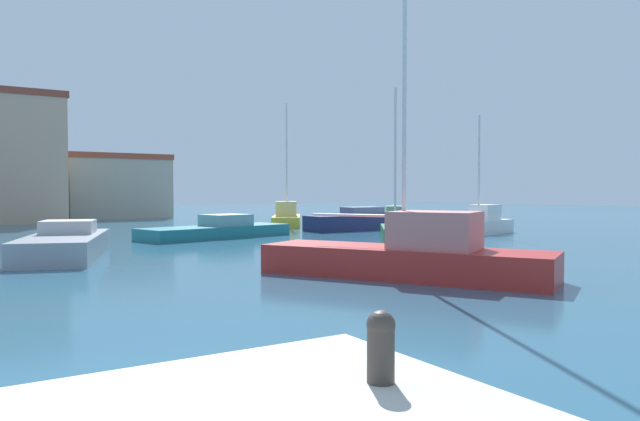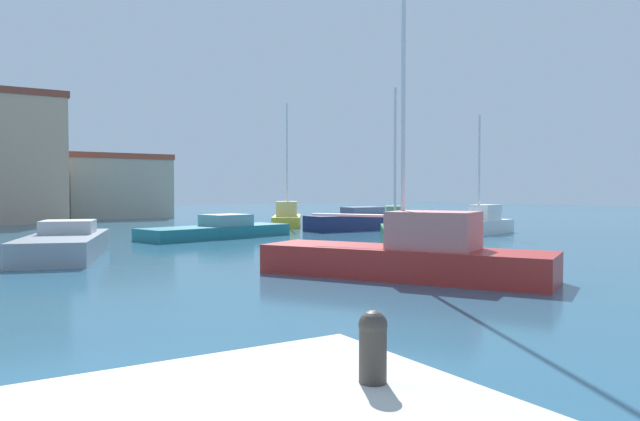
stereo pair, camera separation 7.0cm
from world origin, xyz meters
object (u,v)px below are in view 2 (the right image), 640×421
Objects in this scene: motorboat_navy_inner_mooring at (361,221)px; sailboat_yellow_far_right at (287,217)px; motorboat_grey_center_channel at (65,244)px; sailboat_green_near_pier at (395,232)px; mooring_bollard at (373,343)px; sailboat_white_behind_lamppost at (480,224)px; motorboat_teal_distant_east at (218,230)px; sailboat_red_distant_north at (409,254)px.

sailboat_yellow_far_right is (-1.95, 6.25, 0.05)m from motorboat_navy_inner_mooring.
motorboat_navy_inner_mooring is at bearing -72.66° from sailboat_yellow_far_right.
sailboat_green_near_pier is at bearing -13.83° from motorboat_grey_center_channel.
mooring_bollard is 22.22m from sailboat_green_near_pier.
sailboat_white_behind_lamppost is (23.32, 20.46, -0.72)m from mooring_bollard.
motorboat_teal_distant_east is at bearing 117.76° from sailboat_green_near_pier.
sailboat_white_behind_lamppost is at bearing 36.70° from sailboat_red_distant_north.
mooring_bollard is 0.05× the size of sailboat_red_distant_north.
mooring_bollard is 0.08× the size of sailboat_white_behind_lamppost.
sailboat_white_behind_lamppost is 0.78× the size of sailboat_yellow_far_right.
sailboat_red_distant_north is at bearing -126.91° from sailboat_green_near_pier.
motorboat_navy_inner_mooring is 0.85× the size of sailboat_yellow_far_right.
motorboat_navy_inner_mooring reaches higher than motorboat_teal_distant_east.
motorboat_teal_distant_east is at bearing 34.19° from motorboat_grey_center_channel.
sailboat_green_near_pier is at bearing 53.09° from sailboat_red_distant_north.
sailboat_red_distant_north is at bearing -143.30° from sailboat_white_behind_lamppost.
motorboat_teal_distant_east is 10.20m from sailboat_green_near_pier.
motorboat_teal_distant_east is 1.13× the size of motorboat_grey_center_channel.
sailboat_white_behind_lamppost is 0.78× the size of motorboat_teal_distant_east.
sailboat_red_distant_north is at bearing -93.62° from motorboat_teal_distant_east.
sailboat_yellow_far_right is at bearing 113.29° from sailboat_white_behind_lamppost.
motorboat_teal_distant_east is 10.29m from motorboat_navy_inner_mooring.
sailboat_yellow_far_right reaches higher than sailboat_green_near_pier.
sailboat_white_behind_lamppost is 0.97× the size of sailboat_green_near_pier.
motorboat_grey_center_channel is at bearing 87.25° from mooring_bollard.
mooring_bollard is 0.06× the size of motorboat_teal_distant_east.
mooring_bollard is at bearing -92.75° from motorboat_grey_center_channel.
motorboat_navy_inner_mooring is 21.11m from sailboat_red_distant_north.
sailboat_green_near_pier reaches higher than sailboat_white_behind_lamppost.
motorboat_grey_center_channel is (-7.42, 10.99, -0.19)m from sailboat_red_distant_north.
sailboat_green_near_pier is 0.91× the size of motorboat_grey_center_channel.
mooring_bollard is 33.57m from motorboat_navy_inner_mooring.
motorboat_grey_center_channel is (-18.72, -6.84, -0.07)m from motorboat_navy_inner_mooring.
mooring_bollard is at bearing -125.94° from motorboat_navy_inner_mooring.
motorboat_teal_distant_east is 1.18× the size of motorboat_navy_inner_mooring.
sailboat_white_behind_lamppost is at bearing -22.11° from motorboat_teal_distant_east.
sailboat_yellow_far_right is at bearing 107.34° from motorboat_navy_inner_mooring.
sailboat_red_distant_north is (-11.29, -17.83, 0.12)m from motorboat_navy_inner_mooring.
sailboat_green_near_pier reaches higher than motorboat_grey_center_channel.
motorboat_grey_center_channel reaches higher than motorboat_teal_distant_east.
sailboat_white_behind_lamppost is 7.63m from motorboat_navy_inner_mooring.
motorboat_navy_inner_mooring is (5.49, 10.10, -0.08)m from sailboat_green_near_pier.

